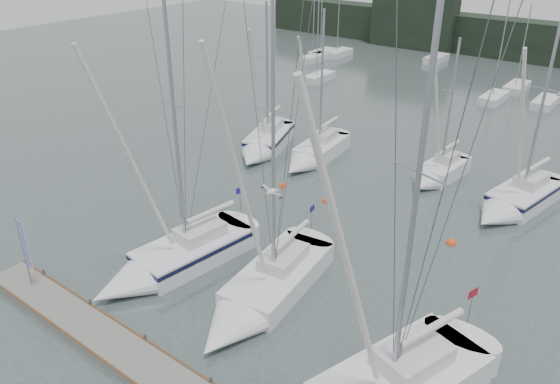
{
  "coord_description": "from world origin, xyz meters",
  "views": [
    {
      "loc": [
        13.92,
        -15.0,
        16.97
      ],
      "look_at": [
        -1.53,
        5.0,
        4.19
      ],
      "focal_mm": 35.0,
      "sensor_mm": 36.0,
      "label": 1
    }
  ],
  "objects_px": {
    "sailboat_near_left": "(166,263)",
    "sailboat_mid_a": "(264,145)",
    "buoy_a": "(326,201)",
    "sailboat_mid_b": "(313,155)",
    "sailboat_mid_d": "(513,202)",
    "buoy_b": "(451,243)",
    "buoy_c": "(283,186)",
    "sailboat_near_center": "(256,299)",
    "sailboat_mid_c": "(435,175)",
    "dock_banner": "(24,247)"
  },
  "relations": [
    {
      "from": "sailboat_near_center",
      "to": "sailboat_mid_b",
      "type": "bearing_deg",
      "value": 108.56
    },
    {
      "from": "sailboat_near_left",
      "to": "dock_banner",
      "type": "relative_size",
      "value": 3.86
    },
    {
      "from": "buoy_c",
      "to": "dock_banner",
      "type": "relative_size",
      "value": 0.13
    },
    {
      "from": "sailboat_mid_b",
      "to": "sailboat_mid_d",
      "type": "bearing_deg",
      "value": -1.03
    },
    {
      "from": "sailboat_mid_b",
      "to": "dock_banner",
      "type": "relative_size",
      "value": 3.05
    },
    {
      "from": "sailboat_mid_a",
      "to": "sailboat_mid_b",
      "type": "bearing_deg",
      "value": -8.95
    },
    {
      "from": "sailboat_near_left",
      "to": "sailboat_mid_a",
      "type": "height_order",
      "value": "sailboat_near_left"
    },
    {
      "from": "sailboat_near_left",
      "to": "sailboat_mid_a",
      "type": "bearing_deg",
      "value": 119.37
    },
    {
      "from": "sailboat_near_center",
      "to": "sailboat_mid_a",
      "type": "xyz_separation_m",
      "value": [
        -12.15,
        15.46,
        0.1
      ]
    },
    {
      "from": "buoy_c",
      "to": "sailboat_mid_c",
      "type": "bearing_deg",
      "value": 41.7
    },
    {
      "from": "sailboat_near_left",
      "to": "dock_banner",
      "type": "height_order",
      "value": "sailboat_near_left"
    },
    {
      "from": "sailboat_mid_d",
      "to": "buoy_b",
      "type": "xyz_separation_m",
      "value": [
        -1.56,
        -6.19,
        -0.62
      ]
    },
    {
      "from": "sailboat_mid_a",
      "to": "sailboat_mid_c",
      "type": "bearing_deg",
      "value": -6.02
    },
    {
      "from": "sailboat_near_center",
      "to": "buoy_b",
      "type": "bearing_deg",
      "value": 58.0
    },
    {
      "from": "sailboat_near_center",
      "to": "buoy_a",
      "type": "relative_size",
      "value": 30.81
    },
    {
      "from": "sailboat_near_center",
      "to": "buoy_a",
      "type": "xyz_separation_m",
      "value": [
        -3.46,
        11.39,
        -0.53
      ]
    },
    {
      "from": "sailboat_mid_a",
      "to": "buoy_c",
      "type": "xyz_separation_m",
      "value": [
        5.03,
        -4.04,
        -0.63
      ]
    },
    {
      "from": "sailboat_mid_c",
      "to": "buoy_b",
      "type": "xyz_separation_m",
      "value": [
        4.2,
        -7.25,
        -0.53
      ]
    },
    {
      "from": "sailboat_near_left",
      "to": "sailboat_mid_c",
      "type": "distance_m",
      "value": 20.43
    },
    {
      "from": "sailboat_near_left",
      "to": "sailboat_mid_a",
      "type": "relative_size",
      "value": 1.24
    },
    {
      "from": "buoy_b",
      "to": "buoy_c",
      "type": "height_order",
      "value": "buoy_b"
    },
    {
      "from": "sailboat_near_left",
      "to": "sailboat_mid_b",
      "type": "bearing_deg",
      "value": 105.07
    },
    {
      "from": "sailboat_near_center",
      "to": "sailboat_mid_b",
      "type": "xyz_separation_m",
      "value": [
        -7.94,
        16.26,
        0.03
      ]
    },
    {
      "from": "sailboat_mid_c",
      "to": "buoy_b",
      "type": "height_order",
      "value": "sailboat_mid_c"
    },
    {
      "from": "sailboat_mid_d",
      "to": "buoy_b",
      "type": "distance_m",
      "value": 6.41
    },
    {
      "from": "sailboat_mid_b",
      "to": "buoy_c",
      "type": "distance_m",
      "value": 4.94
    },
    {
      "from": "sailboat_mid_d",
      "to": "buoy_b",
      "type": "relative_size",
      "value": 21.93
    },
    {
      "from": "sailboat_mid_d",
      "to": "sailboat_near_center",
      "type": "bearing_deg",
      "value": -100.22
    },
    {
      "from": "sailboat_mid_a",
      "to": "sailboat_mid_c",
      "type": "height_order",
      "value": "sailboat_mid_a"
    },
    {
      "from": "sailboat_near_center",
      "to": "buoy_c",
      "type": "relative_size",
      "value": 30.93
    },
    {
      "from": "sailboat_mid_d",
      "to": "buoy_a",
      "type": "bearing_deg",
      "value": -137.91
    },
    {
      "from": "sailboat_mid_a",
      "to": "buoy_b",
      "type": "height_order",
      "value": "sailboat_mid_a"
    },
    {
      "from": "sailboat_mid_a",
      "to": "dock_banner",
      "type": "xyz_separation_m",
      "value": [
        2.56,
        -21.37,
        2.1
      ]
    },
    {
      "from": "sailboat_mid_b",
      "to": "sailboat_mid_a",
      "type": "bearing_deg",
      "value": -175.46
    },
    {
      "from": "sailboat_near_left",
      "to": "buoy_a",
      "type": "xyz_separation_m",
      "value": [
        2.21,
        12.03,
        -0.61
      ]
    },
    {
      "from": "sailboat_near_center",
      "to": "sailboat_near_left",
      "type": "bearing_deg",
      "value": 178.99
    },
    {
      "from": "sailboat_mid_b",
      "to": "buoy_b",
      "type": "relative_size",
      "value": 20.09
    },
    {
      "from": "sailboat_near_center",
      "to": "buoy_b",
      "type": "height_order",
      "value": "sailboat_near_center"
    },
    {
      "from": "buoy_b",
      "to": "sailboat_mid_a",
      "type": "bearing_deg",
      "value": 166.87
    },
    {
      "from": "buoy_b",
      "to": "sailboat_mid_d",
      "type": "bearing_deg",
      "value": 75.88
    },
    {
      "from": "sailboat_mid_d",
      "to": "sailboat_mid_a",
      "type": "bearing_deg",
      "value": -162.75
    },
    {
      "from": "sailboat_near_left",
      "to": "sailboat_near_center",
      "type": "height_order",
      "value": "sailboat_near_center"
    },
    {
      "from": "sailboat_near_left",
      "to": "sailboat_near_center",
      "type": "relative_size",
      "value": 0.94
    },
    {
      "from": "sailboat_mid_a",
      "to": "sailboat_mid_b",
      "type": "distance_m",
      "value": 4.29
    },
    {
      "from": "sailboat_mid_a",
      "to": "buoy_b",
      "type": "distance_m",
      "value": 17.84
    },
    {
      "from": "buoy_c",
      "to": "dock_banner",
      "type": "distance_m",
      "value": 17.71
    },
    {
      "from": "sailboat_mid_c",
      "to": "sailboat_mid_a",
      "type": "bearing_deg",
      "value": -160.78
    },
    {
      "from": "sailboat_mid_a",
      "to": "buoy_a",
      "type": "height_order",
      "value": "sailboat_mid_a"
    },
    {
      "from": "sailboat_near_left",
      "to": "sailboat_mid_b",
      "type": "height_order",
      "value": "sailboat_near_left"
    },
    {
      "from": "sailboat_mid_a",
      "to": "buoy_a",
      "type": "distance_m",
      "value": 9.63
    }
  ]
}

